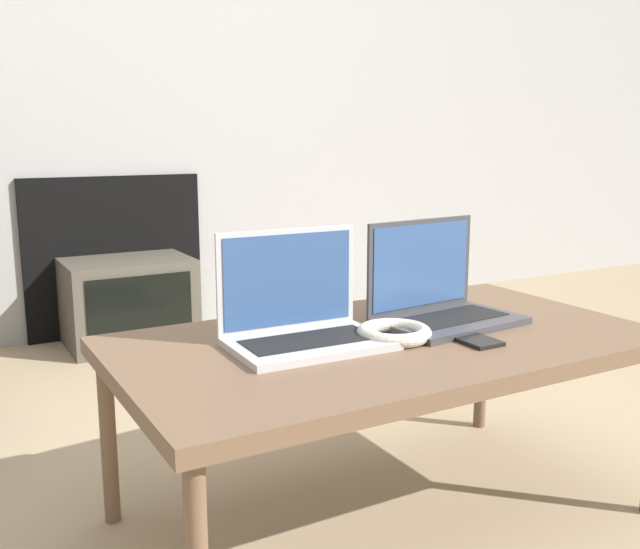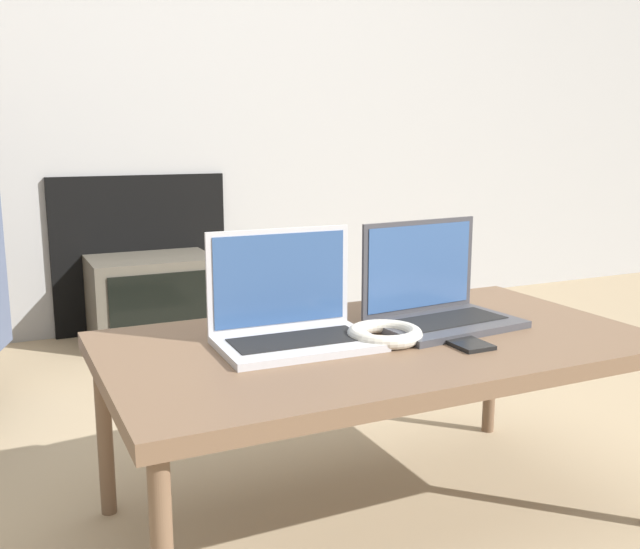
{
  "view_description": "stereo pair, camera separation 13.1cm",
  "coord_description": "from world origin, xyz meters",
  "px_view_note": "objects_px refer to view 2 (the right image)",
  "views": [
    {
      "loc": [
        -0.88,
        -1.07,
        0.87
      ],
      "look_at": [
        0.0,
        0.48,
        0.52
      ],
      "focal_mm": 40.0,
      "sensor_mm": 36.0,
      "label": 1
    },
    {
      "loc": [
        -0.76,
        -1.13,
        0.87
      ],
      "look_at": [
        0.0,
        0.48,
        0.52
      ],
      "focal_mm": 40.0,
      "sensor_mm": 36.0,
      "label": 2
    }
  ],
  "objects_px": {
    "laptop_left": "(290,317)",
    "headphones": "(385,334)",
    "laptop_right": "(435,300)",
    "phone": "(465,343)",
    "tv": "(152,299)"
  },
  "relations": [
    {
      "from": "laptop_right",
      "to": "headphones",
      "type": "distance_m",
      "value": 0.2
    },
    {
      "from": "laptop_left",
      "to": "tv",
      "type": "xyz_separation_m",
      "value": [
        0.05,
        1.64,
        -0.31
      ]
    },
    {
      "from": "headphones",
      "to": "phone",
      "type": "xyz_separation_m",
      "value": [
        0.14,
        -0.1,
        -0.01
      ]
    },
    {
      "from": "laptop_left",
      "to": "phone",
      "type": "relative_size",
      "value": 2.76
    },
    {
      "from": "headphones",
      "to": "phone",
      "type": "distance_m",
      "value": 0.17
    },
    {
      "from": "laptop_right",
      "to": "headphones",
      "type": "bearing_deg",
      "value": -161.82
    },
    {
      "from": "laptop_left",
      "to": "phone",
      "type": "height_order",
      "value": "laptop_left"
    },
    {
      "from": "laptop_left",
      "to": "laptop_right",
      "type": "relative_size",
      "value": 0.96
    },
    {
      "from": "headphones",
      "to": "laptop_left",
      "type": "bearing_deg",
      "value": 156.88
    },
    {
      "from": "laptop_left",
      "to": "headphones",
      "type": "xyz_separation_m",
      "value": [
        0.19,
        -0.08,
        -0.04
      ]
    },
    {
      "from": "headphones",
      "to": "tv",
      "type": "bearing_deg",
      "value": 94.68
    },
    {
      "from": "laptop_right",
      "to": "tv",
      "type": "xyz_separation_m",
      "value": [
        -0.32,
        1.64,
        -0.31
      ]
    },
    {
      "from": "phone",
      "to": "tv",
      "type": "xyz_separation_m",
      "value": [
        -0.28,
        1.82,
        -0.26
      ]
    },
    {
      "from": "headphones",
      "to": "tv",
      "type": "relative_size",
      "value": 0.32
    },
    {
      "from": "laptop_left",
      "to": "laptop_right",
      "type": "bearing_deg",
      "value": 1.6
    }
  ]
}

